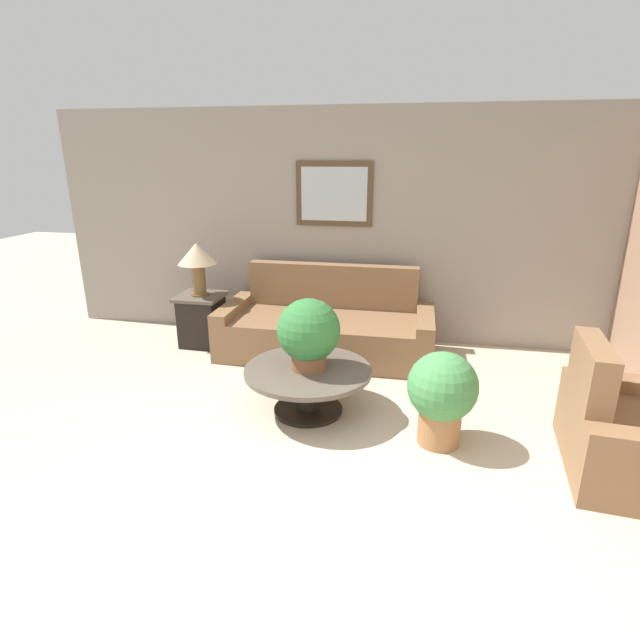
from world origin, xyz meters
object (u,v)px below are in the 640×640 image
couch_main (327,328)px  potted_plant_on_table (309,333)px  table_lamp (197,258)px  potted_plant_floor (442,393)px  armchair (637,436)px  coffee_table (308,380)px  side_table (202,319)px

couch_main → potted_plant_on_table: potted_plant_on_table is taller
couch_main → table_lamp: (-1.45, -0.02, 0.73)m
potted_plant_on_table → potted_plant_floor: (1.08, -0.29, -0.30)m
armchair → table_lamp: bearing=71.5°
couch_main → table_lamp: size_ratio=3.86×
table_lamp → potted_plant_on_table: (1.54, -1.32, -0.30)m
coffee_table → potted_plant_on_table: bearing=28.6°
table_lamp → armchair: bearing=-23.9°
armchair → couch_main: bearing=60.0°
table_lamp → potted_plant_floor: table_lamp is taller
armchair → potted_plant_floor: 1.31m
couch_main → coffee_table: (0.08, -1.34, 0.01)m
armchair → potted_plant_on_table: 2.45m
side_table → potted_plant_floor: size_ratio=0.80×
armchair → potted_plant_on_table: size_ratio=1.89×
couch_main → potted_plant_floor: couch_main is taller
couch_main → potted_plant_floor: 2.01m
table_lamp → potted_plant_floor: bearing=-31.6°
armchair → coffee_table: (-2.38, 0.42, 0.01)m
potted_plant_floor → coffee_table: bearing=165.2°
coffee_table → side_table: size_ratio=1.82×
potted_plant_floor → side_table: bearing=148.4°
couch_main → potted_plant_on_table: (0.09, -1.34, 0.43)m
couch_main → coffee_table: bearing=-86.4°
side_table → potted_plant_on_table: bearing=-40.5°
armchair → side_table: (-3.92, 1.74, 0.02)m
coffee_table → table_lamp: (-1.54, 1.32, 0.72)m
coffee_table → table_lamp: table_lamp is taller
side_table → potted_plant_on_table: (1.54, -1.32, 0.42)m
coffee_table → side_table: 2.03m
coffee_table → potted_plant_floor: 1.13m
potted_plant_on_table → potted_plant_floor: 1.15m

